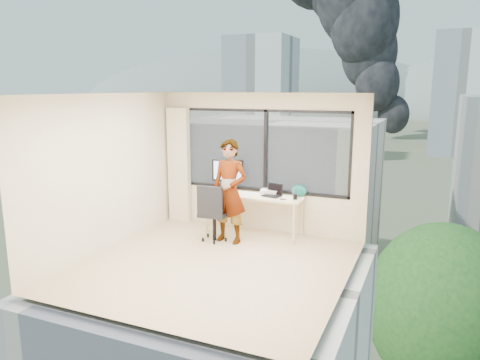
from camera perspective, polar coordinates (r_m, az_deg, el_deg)
The scene contains 24 objects.
floor at distance 7.14m, azimuth -3.23°, elevation -10.59°, with size 4.00×4.00×0.01m, color #D6B48B.
ceiling at distance 6.61m, azimuth -3.49°, elevation 10.77°, with size 4.00×4.00×0.01m, color white.
wall_front at distance 5.10m, azimuth -13.50°, elevation -4.58°, with size 4.00×0.01×2.60m, color #C7B499.
wall_left at distance 7.84m, azimuth -16.54°, elevation 0.89°, with size 0.01×4.00×2.60m, color #C7B499.
wall_right at distance 6.14m, azimuth 13.58°, elevation -1.84°, with size 0.01×4.00×2.60m, color #C7B499.
window_wall at distance 8.51m, azimuth 2.98°, elevation 3.69°, with size 3.30×0.16×1.55m, color black, non-canonical shape.
curtain at distance 9.22m, azimuth -7.68°, elevation 1.86°, with size 0.45×0.14×2.30m, color beige.
desk at distance 8.45m, azimuth 1.78°, elevation -4.32°, with size 1.80×0.60×0.75m, color #CAB687.
chair at distance 8.05m, azimuth -3.26°, elevation -4.02°, with size 0.54×0.54×1.06m, color black, non-canonical shape.
person at distance 7.88m, azimuth -1.34°, elevation -1.45°, with size 0.67×0.44×1.82m, color #2D2D33.
monitor at distance 8.61m, azimuth -1.55°, elevation 0.64°, with size 0.61×0.13×0.61m, color black, non-canonical shape.
game_console at distance 8.45m, azimuth 3.89°, elevation -1.42°, with size 0.34×0.29×0.08m, color white.
laptop at distance 8.22m, azimuth 4.04°, elevation -1.37°, with size 0.32×0.34×0.21m, color black, non-canonical shape.
cellphone at distance 8.02m, azimuth 5.48°, elevation -2.42°, with size 0.10×0.05×0.01m, color black.
pen_cup at distance 8.05m, azimuth 6.98°, elevation -2.10°, with size 0.08×0.08×0.09m, color black.
handbag at distance 8.26m, azimuth 7.45°, elevation -1.35°, with size 0.28×0.14×0.21m, color #0C4B42.
exterior_ground at distance 127.04m, azimuth 21.78°, elevation 3.22°, with size 400.00×400.00×0.04m, color #515B3D.
near_bldg_a at distance 39.07m, azimuth 4.71°, elevation -2.81°, with size 16.00×12.00×14.00m, color beige.
far_tower_a at distance 107.85m, azimuth 2.72°, elevation 10.16°, with size 14.00×14.00×28.00m, color silver.
far_tower_b at distance 126.02m, azimuth 25.98°, elevation 9.68°, with size 13.00×13.00×30.00m, color silver.
far_tower_d at distance 168.24m, azimuth 1.32°, elevation 9.66°, with size 16.00×14.00×22.00m, color silver.
hill_a at distance 348.73m, azimuth 2.65°, elevation 8.84°, with size 288.00×216.00×90.00m, color slate.
tree_a at distance 36.05m, azimuth -10.35°, elevation -9.21°, with size 7.00×7.00×8.00m, color #1C4B19, non-canonical shape.
tree_b at distance 26.85m, azimuth 23.81°, elevation -16.46°, with size 7.60×7.60×9.00m, color #1C4B19, non-canonical shape.
Camera 1 is at (2.97, -5.90, 2.69)m, focal length 33.84 mm.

